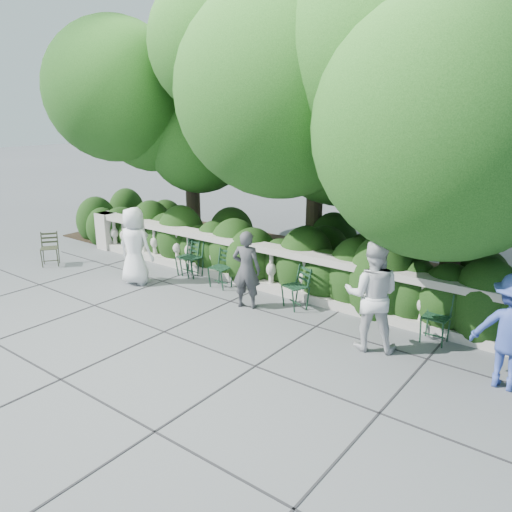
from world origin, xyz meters
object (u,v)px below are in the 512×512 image
Objects in this scene: chair_a at (183,277)px; person_businessman at (135,246)px; chair_d at (217,289)px; chair_e at (430,345)px; person_older_blue at (512,332)px; chair_c at (289,309)px; person_casual_man at (372,295)px; person_woman_grey at (246,270)px; chair_weathered at (51,267)px; chair_b at (188,278)px.

person_businessman is (-0.52, -0.92, 0.86)m from chair_a.
chair_d is 4.58m from chair_e.
chair_d is 1.00× the size of chair_e.
chair_a is at bearing -3.71° from person_older_blue.
chair_a is 3.03m from chair_c.
chair_a is 0.46× the size of person_casual_man.
person_woman_grey is at bearing 0.24° from person_older_blue.
person_casual_man is (-0.78, -0.69, 0.91)m from chair_e.
chair_weathered is at bearing -146.00° from chair_c.
person_older_blue reaches higher than chair_a.
person_older_blue is (10.10, 0.81, 0.83)m from chair_weathered.
person_casual_man is (3.80, -0.55, 0.91)m from chair_d.
person_casual_man is at bearing 156.89° from person_woman_grey.
chair_c is 6.29m from chair_weathered.
person_businessman reaches higher than person_older_blue.
chair_b is 1.00× the size of chair_c.
chair_e is 1.00× the size of chair_weathered.
chair_weathered is 0.49× the size of person_businessman.
person_casual_man reaches higher than person_woman_grey.
chair_weathered is at bearing 0.67° from person_businessman.
chair_d is at bearing -29.75° from person_casual_man.
chair_b is (0.12, 0.03, 0.00)m from chair_a.
chair_weathered is (-6.15, -1.30, 0.00)m from chair_c.
chair_a is 0.55× the size of person_woman_grey.
chair_a is 2.47m from person_woman_grey.
chair_d is 2.03m from person_businessman.
chair_b and chair_d have the same top height.
person_businessman is (-6.25, -0.92, 0.86)m from chair_e.
chair_a is at bearing -160.62° from chair_c.
person_woman_grey is 0.84× the size of person_casual_man.
person_casual_man is (2.66, -0.16, 0.14)m from person_woman_grey.
person_casual_man is (5.46, 0.23, 0.05)m from person_businessman.
chair_c is at bearing -37.43° from person_casual_man.
chair_d is at bearing -7.93° from chair_b.
person_older_blue is (5.82, -0.50, 0.83)m from chair_d.
chair_d is 0.55× the size of person_woman_grey.
person_casual_man reaches higher than chair_e.
chair_d is 0.49× the size of person_businessman.
person_casual_man is at bearing 3.00° from person_older_blue.
person_older_blue reaches higher than chair_e.
person_woman_grey is 0.93× the size of person_older_blue.
person_older_blue is at bearing 171.44° from person_businessman.
chair_e is 0.51× the size of person_older_blue.
chair_d is at bearing -38.86° from person_woman_grey.
chair_c is 0.46× the size of person_casual_man.
person_casual_man reaches higher than person_older_blue.
chair_a is 1.36m from person_businessman.
chair_e is (4.58, 0.14, 0.00)m from chair_d.
chair_weathered is 10.16m from person_older_blue.
person_businessman is 2.83m from person_woman_grey.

